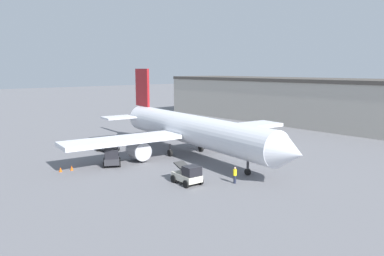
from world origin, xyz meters
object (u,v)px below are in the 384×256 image
object	(u,v)px
pushback_tug	(109,145)
safety_cone_far	(61,169)
ground_crew_worker	(235,175)
belt_loader_truck	(188,175)
baggage_tug	(112,158)
airplane	(188,129)
safety_cone_near	(72,168)

from	to	relation	value
pushback_tug	safety_cone_far	xyz separation A→B (m)	(5.94, -9.23, -0.71)
ground_crew_worker	belt_loader_truck	xyz separation A→B (m)	(-2.83, -3.78, 0.08)
baggage_tug	safety_cone_far	bearing A→B (deg)	-74.13
ground_crew_worker	safety_cone_far	distance (m)	19.62
airplane	safety_cone_far	xyz separation A→B (m)	(-2.83, -16.39, -3.22)
airplane	belt_loader_truck	world-z (taller)	airplane
belt_loader_truck	safety_cone_near	size ratio (longest dim) A/B	5.86
airplane	safety_cone_far	bearing A→B (deg)	-93.19
pushback_tug	safety_cone_near	distance (m)	10.13
baggage_tug	safety_cone_near	xyz separation A→B (m)	(-1.10, -4.52, -0.72)
belt_loader_truck	safety_cone_near	xyz separation A→B (m)	(-12.65, -6.74, -0.70)
baggage_tug	pushback_tug	bearing A→B (deg)	-176.82
airplane	baggage_tug	size ratio (longest dim) A/B	9.77
pushback_tug	safety_cone_far	world-z (taller)	pushback_tug
ground_crew_worker	safety_cone_far	size ratio (longest dim) A/B	3.08
airplane	pushback_tug	size ratio (longest dim) A/B	12.51
belt_loader_truck	safety_cone_far	world-z (taller)	belt_loader_truck
airplane	safety_cone_near	xyz separation A→B (m)	(-2.60, -15.18, -3.22)
baggage_tug	safety_cone_far	size ratio (longest dim) A/B	7.02
airplane	pushback_tug	bearing A→B (deg)	-134.13
airplane	ground_crew_worker	bearing A→B (deg)	-13.24
baggage_tug	belt_loader_truck	bearing A→B (deg)	39.78
baggage_tug	ground_crew_worker	bearing A→B (deg)	51.54
belt_loader_truck	safety_cone_near	bearing A→B (deg)	-147.76
airplane	belt_loader_truck	xyz separation A→B (m)	(10.05, -8.43, -2.51)
baggage_tug	pushback_tug	xyz separation A→B (m)	(-7.26, 3.49, -0.01)
ground_crew_worker	pushback_tug	distance (m)	21.79
ground_crew_worker	safety_cone_near	distance (m)	18.73
baggage_tug	safety_cone_far	xyz separation A→B (m)	(-1.32, -5.73, -0.72)
ground_crew_worker	safety_cone_far	xyz separation A→B (m)	(-15.71, -11.74, -0.63)
baggage_tug	safety_cone_near	distance (m)	4.70
ground_crew_worker	belt_loader_truck	distance (m)	4.72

